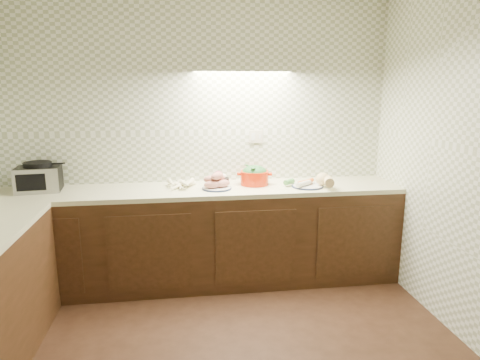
{
  "coord_description": "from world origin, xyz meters",
  "views": [
    {
      "loc": [
        -0.17,
        -2.23,
        1.81
      ],
      "look_at": [
        0.32,
        1.25,
        1.02
      ],
      "focal_mm": 32.0,
      "sensor_mm": 36.0,
      "label": 1
    }
  ],
  "objects": [
    {
      "name": "dutch_oven",
      "position": [
        0.5,
        1.57,
        0.99
      ],
      "size": [
        0.33,
        0.3,
        0.18
      ],
      "rotation": [
        0.0,
        0.0,
        -0.17
      ],
      "color": "red",
      "rests_on": "counter"
    },
    {
      "name": "room",
      "position": [
        0.0,
        0.0,
        1.63
      ],
      "size": [
        3.6,
        3.6,
        2.6
      ],
      "color": "black",
      "rests_on": "ground"
    },
    {
      "name": "parsnip_pile",
      "position": [
        -0.2,
        1.57,
        0.93
      ],
      "size": [
        0.34,
        0.32,
        0.07
      ],
      "color": "beige",
      "rests_on": "counter"
    },
    {
      "name": "counter",
      "position": [
        -0.68,
        0.68,
        0.45
      ],
      "size": [
        3.6,
        3.6,
        0.9
      ],
      "color": "black",
      "rests_on": "ground"
    },
    {
      "name": "veg_plate",
      "position": [
        1.02,
        1.4,
        0.95
      ],
      "size": [
        0.45,
        0.32,
        0.13
      ],
      "rotation": [
        0.0,
        0.0,
        -0.37
      ],
      "color": "#171F40",
      "rests_on": "counter"
    },
    {
      "name": "toaster_oven",
      "position": [
        -1.4,
        1.6,
        1.02
      ],
      "size": [
        0.38,
        0.31,
        0.25
      ],
      "rotation": [
        0.0,
        0.0,
        0.11
      ],
      "color": "black",
      "rests_on": "counter"
    },
    {
      "name": "onion_bowl",
      "position": [
        0.18,
        1.62,
        0.95
      ],
      "size": [
        0.17,
        0.17,
        0.13
      ],
      "color": "black",
      "rests_on": "counter"
    },
    {
      "name": "sweet_potato_plate",
      "position": [
        0.14,
        1.45,
        0.95
      ],
      "size": [
        0.27,
        0.26,
        0.15
      ],
      "rotation": [
        0.0,
        0.0,
        0.38
      ],
      "color": "#171F40",
      "rests_on": "counter"
    }
  ]
}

